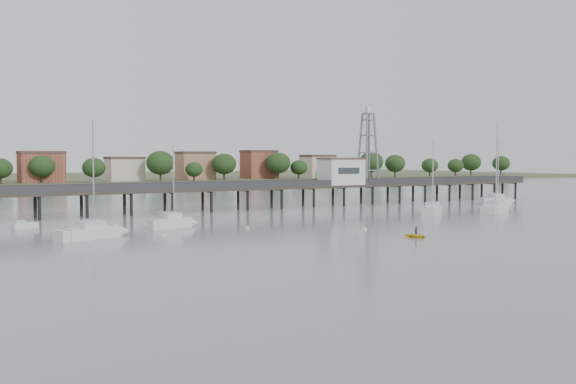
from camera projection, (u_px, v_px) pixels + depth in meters
name	position (u px, v px, depth m)	size (l,w,h in m)	color
ground_plane	(490.00, 254.00, 61.46)	(500.00, 500.00, 0.00)	gray
pier	(225.00, 189.00, 112.85)	(150.00, 5.00, 5.50)	#2D2823
pier_building	(341.00, 171.00, 125.39)	(8.40, 5.40, 5.30)	silver
lattice_tower	(368.00, 149.00, 128.46)	(3.20, 3.20, 15.50)	slate
sailboat_a	(102.00, 232.00, 74.19)	(9.06, 5.39, 14.35)	silver
sailboat_b	(178.00, 223.00, 85.00)	(7.09, 3.44, 11.42)	silver
sailboat_d	(498.00, 208.00, 109.96)	(10.02, 7.05, 16.04)	silver
sailboat_c	(433.00, 210.00, 105.85)	(7.53, 6.27, 12.71)	silver
sailboat_e	(501.00, 201.00, 129.80)	(8.49, 3.25, 13.68)	silver
white_tender	(25.00, 225.00, 84.04)	(3.34, 1.88, 1.23)	silver
yellow_dinghy	(416.00, 237.00, 74.32)	(2.03, 0.59, 2.84)	yellow
dinghy_occupant	(416.00, 237.00, 74.32)	(0.38, 1.04, 0.25)	black
mooring_buoys	(330.00, 224.00, 88.98)	(90.08, 20.86, 0.39)	#F9F3C2
far_shore	(44.00, 178.00, 267.59)	(500.00, 170.00, 10.40)	#475133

